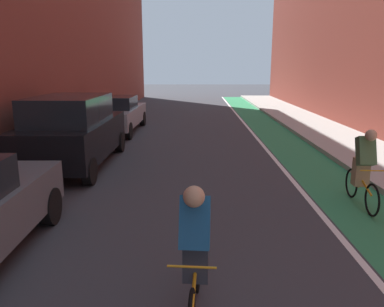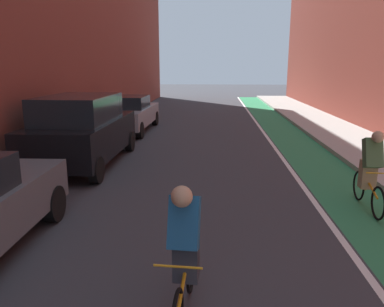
% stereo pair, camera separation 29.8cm
% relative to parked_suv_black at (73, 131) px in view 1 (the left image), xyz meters
% --- Properties ---
extents(ground_plane, '(96.81, 96.81, 0.00)m').
position_rel_parked_suv_black_xyz_m(ground_plane, '(3.23, 0.47, -1.02)').
color(ground_plane, '#38383D').
extents(bike_lane_paint, '(1.60, 44.01, 0.00)m').
position_rel_parked_suv_black_xyz_m(bike_lane_paint, '(6.70, 2.47, -1.02)').
color(bike_lane_paint, '#2D8451').
rests_on(bike_lane_paint, ground).
extents(lane_divider_stripe, '(0.12, 44.01, 0.00)m').
position_rel_parked_suv_black_xyz_m(lane_divider_stripe, '(5.80, 2.47, -1.02)').
color(lane_divider_stripe, white).
rests_on(lane_divider_stripe, ground).
extents(sidewalk_right, '(2.64, 44.01, 0.14)m').
position_rel_parked_suv_black_xyz_m(sidewalk_right, '(8.82, 2.47, -0.95)').
color(sidewalk_right, '#A8A59E').
rests_on(sidewalk_right, ground).
extents(parked_suv_black, '(2.03, 4.65, 1.98)m').
position_rel_parked_suv_black_xyz_m(parked_suv_black, '(0.00, 0.00, 0.00)').
color(parked_suv_black, black).
rests_on(parked_suv_black, ground).
extents(parked_sedan_silver, '(1.97, 4.61, 1.53)m').
position_rel_parked_suv_black_xyz_m(parked_sedan_silver, '(-0.00, 5.70, -0.23)').
color(parked_sedan_silver, '#9EA0A8').
rests_on(parked_sedan_silver, ground).
extents(cyclist_trailing, '(0.48, 1.69, 1.60)m').
position_rel_parked_suv_black_xyz_m(cyclist_trailing, '(3.40, -6.50, -0.21)').
color(cyclist_trailing, black).
rests_on(cyclist_trailing, ground).
extents(cyclist_far, '(0.48, 1.68, 1.59)m').
position_rel_parked_suv_black_xyz_m(cyclist_far, '(6.73, -3.01, -0.17)').
color(cyclist_far, black).
rests_on(cyclist_far, ground).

